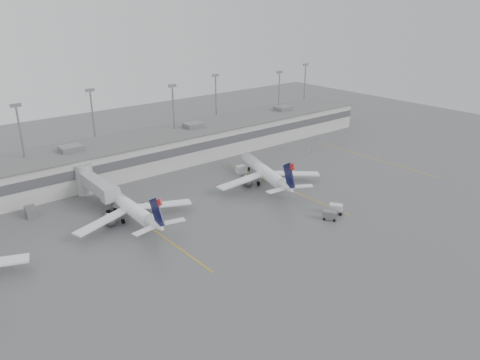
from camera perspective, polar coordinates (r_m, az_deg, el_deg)
ground at (r=85.90m, az=7.92°, el=-8.29°), size 260.00×260.00×0.00m
terminal at (r=127.34m, az=-11.27°, el=3.49°), size 152.00×17.00×9.45m
light_masts at (r=130.25m, az=-12.73°, el=7.36°), size 142.40×8.00×20.60m
jet_bridge_right at (r=108.97m, az=-17.64°, el=-0.33°), size 4.00×17.20×7.00m
stand_markings at (r=101.78m, az=-1.93°, el=-3.19°), size 105.25×40.00×0.01m
jet_mid_left at (r=96.88m, az=-13.26°, el=-3.23°), size 25.40×28.46×9.21m
jet_mid_right at (r=113.01m, az=3.13°, el=0.97°), size 25.41×28.93×9.65m
baggage_tug at (r=100.12m, az=11.57°, el=-3.58°), size 3.30×3.65×2.01m
baggage_cart at (r=97.09m, az=10.90°, el=-4.23°), size 2.90×3.25×1.82m
gse_uld_b at (r=108.81m, az=-15.03°, el=-1.74°), size 3.06×2.44×1.90m
gse_uld_c at (r=121.03m, az=0.14°, el=1.34°), size 2.75×1.99×1.82m
gse_loader at (r=105.86m, az=-24.14°, el=-3.56°), size 2.26×3.38×2.03m
cone_b at (r=100.71m, az=-16.04°, el=-4.15°), size 0.38×0.38×0.61m
cone_c at (r=112.97m, az=-2.75°, el=-0.47°), size 0.45×0.45×0.71m
cone_d at (r=138.80m, az=8.71°, el=3.48°), size 0.47×0.47×0.74m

